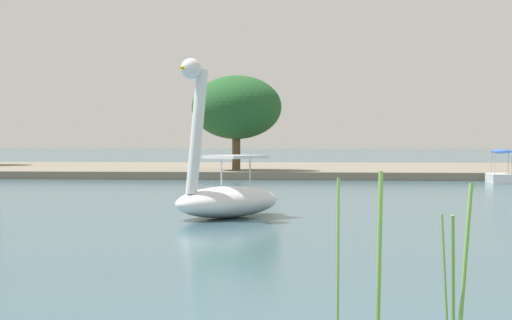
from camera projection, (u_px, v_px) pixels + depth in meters
name	position (u px, v px, depth m)	size (l,w,h in m)	color
shore_bank_far	(324.00, 169.00, 46.89)	(113.27, 20.33, 0.39)	slate
swan_boat	(225.00, 192.00, 18.06)	(3.11, 3.26, 3.79)	white
pedal_boat_blue	(501.00, 174.00, 34.24)	(1.20, 2.12, 1.56)	white
tree_broadleaf_right	(236.00, 108.00, 39.82)	(6.75, 6.59, 5.08)	brown
reed_clump_foreground	(505.00, 291.00, 5.31)	(3.04, 0.69, 1.59)	#669942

